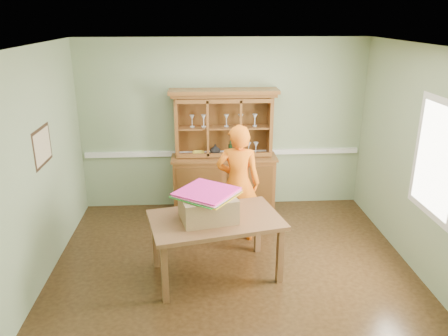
{
  "coord_description": "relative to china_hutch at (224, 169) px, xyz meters",
  "views": [
    {
      "loc": [
        -0.4,
        -4.74,
        3.03
      ],
      "look_at": [
        -0.08,
        0.4,
        1.2
      ],
      "focal_mm": 35.0,
      "sensor_mm": 36.0,
      "label": 1
    }
  ],
  "objects": [
    {
      "name": "wall_back",
      "position": [
        0.0,
        0.22,
        0.66
      ],
      "size": [
        4.5,
        0.0,
        4.5
      ],
      "primitive_type": "plane",
      "rotation": [
        1.57,
        0.0,
        0.0
      ],
      "color": "gray",
      "rests_on": "floor"
    },
    {
      "name": "dining_table",
      "position": [
        -0.21,
        -1.9,
        -0.02
      ],
      "size": [
        1.68,
        1.22,
        0.76
      ],
      "rotation": [
        0.0,
        0.0,
        0.22
      ],
      "color": "brown",
      "rests_on": "floor"
    },
    {
      "name": "wall_left",
      "position": [
        -2.25,
        -1.78,
        0.66
      ],
      "size": [
        0.0,
        4.0,
        4.0
      ],
      "primitive_type": "plane",
      "rotation": [
        1.57,
        0.0,
        1.57
      ],
      "color": "gray",
      "rests_on": "floor"
    },
    {
      "name": "kite_stack",
      "position": [
        -0.31,
        -1.88,
        0.38
      ],
      "size": [
        0.82,
        0.82,
        0.05
      ],
      "rotation": [
        0.0,
        0.0,
        0.97
      ],
      "color": "yellow",
      "rests_on": "cardboard_box"
    },
    {
      "name": "wall_right",
      "position": [
        2.25,
        -1.78,
        0.66
      ],
      "size": [
        0.0,
        4.0,
        4.0
      ],
      "primitive_type": "plane",
      "rotation": [
        1.57,
        0.0,
        -1.57
      ],
      "color": "gray",
      "rests_on": "floor"
    },
    {
      "name": "ceiling",
      "position": [
        0.0,
        -1.78,
        2.01
      ],
      "size": [
        4.5,
        4.5,
        0.0
      ],
      "primitive_type": "plane",
      "rotation": [
        3.14,
        0.0,
        0.0
      ],
      "color": "white",
      "rests_on": "wall_back"
    },
    {
      "name": "cardboard_box",
      "position": [
        -0.3,
        -1.91,
        0.21
      ],
      "size": [
        0.71,
        0.62,
        0.29
      ],
      "primitive_type": "cube",
      "rotation": [
        0.0,
        0.0,
        0.22
      ],
      "color": "#92774B",
      "rests_on": "dining_table"
    },
    {
      "name": "floor",
      "position": [
        0.0,
        -1.78,
        -0.69
      ],
      "size": [
        4.5,
        4.5,
        0.0
      ],
      "primitive_type": "plane",
      "color": "#4D3318",
      "rests_on": "ground"
    },
    {
      "name": "person",
      "position": [
        0.14,
        -0.98,
        0.14
      ],
      "size": [
        0.66,
        0.48,
        1.65
      ],
      "primitive_type": "imported",
      "rotation": [
        0.0,
        0.0,
        2.99
      ],
      "color": "orange",
      "rests_on": "floor"
    },
    {
      "name": "framed_map",
      "position": [
        -2.23,
        -1.48,
        0.86
      ],
      "size": [
        0.03,
        0.6,
        0.46
      ],
      "color": "#322014",
      "rests_on": "wall_left"
    },
    {
      "name": "wall_front",
      "position": [
        0.0,
        -3.78,
        0.66
      ],
      "size": [
        4.5,
        0.0,
        4.5
      ],
      "primitive_type": "plane",
      "rotation": [
        -1.57,
        0.0,
        0.0
      ],
      "color": "gray",
      "rests_on": "floor"
    },
    {
      "name": "window_panel",
      "position": [
        2.23,
        -2.08,
        0.81
      ],
      "size": [
        0.03,
        0.96,
        1.36
      ],
      "color": "white",
      "rests_on": "wall_right"
    },
    {
      "name": "chair_rail",
      "position": [
        0.0,
        0.2,
        0.21
      ],
      "size": [
        4.41,
        0.05,
        0.08
      ],
      "primitive_type": "cube",
      "color": "white",
      "rests_on": "wall_back"
    },
    {
      "name": "china_hutch",
      "position": [
        0.0,
        0.0,
        0.0
      ],
      "size": [
        1.66,
        0.55,
        1.95
      ],
      "color": "brown",
      "rests_on": "floor"
    }
  ]
}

